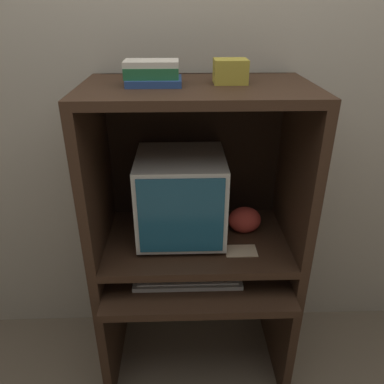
{
  "coord_description": "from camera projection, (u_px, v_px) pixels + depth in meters",
  "views": [
    {
      "loc": [
        -0.07,
        -1.19,
        1.75
      ],
      "look_at": [
        -0.02,
        0.27,
        1.02
      ],
      "focal_mm": 35.0,
      "sensor_mm": 36.0,
      "label": 1
    }
  ],
  "objects": [
    {
      "name": "crt_monitor",
      "position": [
        181.0,
        196.0,
        1.67
      ],
      "size": [
        0.38,
        0.38,
        0.39
      ],
      "color": "beige",
      "rests_on": "desk_monitor_shelf"
    },
    {
      "name": "keyboard",
      "position": [
        188.0,
        278.0,
        1.67
      ],
      "size": [
        0.48,
        0.15,
        0.03
      ],
      "color": "beige",
      "rests_on": "desk_base"
    },
    {
      "name": "storage_box",
      "position": [
        230.0,
        71.0,
        1.43
      ],
      "size": [
        0.13,
        0.11,
        0.09
      ],
      "color": "gold",
      "rests_on": "hutch_upper"
    },
    {
      "name": "mouse",
      "position": [
        257.0,
        275.0,
        1.68
      ],
      "size": [
        0.06,
        0.04,
        0.03
      ],
      "color": "#28282B",
      "rests_on": "desk_base"
    },
    {
      "name": "hutch_upper",
      "position": [
        197.0,
        144.0,
        1.56
      ],
      "size": [
        0.9,
        0.53,
        0.69
      ],
      "color": "#382316",
      "rests_on": "desk_monitor_shelf"
    },
    {
      "name": "desk_base",
      "position": [
        196.0,
        305.0,
        1.86
      ],
      "size": [
        0.9,
        0.61,
        0.64
      ],
      "color": "#382316",
      "rests_on": "ground_plane"
    },
    {
      "name": "snack_bag",
      "position": [
        245.0,
        220.0,
        1.75
      ],
      "size": [
        0.15,
        0.11,
        0.13
      ],
      "color": "#BC382D",
      "rests_on": "desk_monitor_shelf"
    },
    {
      "name": "wall_back",
      "position": [
        194.0,
        109.0,
        1.79
      ],
      "size": [
        6.0,
        0.06,
        2.6
      ],
      "color": "#B2A893",
      "rests_on": "ground_plane"
    },
    {
      "name": "desk_monitor_shelf",
      "position": [
        196.0,
        243.0,
        1.75
      ],
      "size": [
        0.9,
        0.53,
        0.14
      ],
      "color": "#382316",
      "rests_on": "desk_base"
    },
    {
      "name": "book_stack",
      "position": [
        153.0,
        73.0,
        1.4
      ],
      "size": [
        0.21,
        0.16,
        0.09
      ],
      "color": "navy",
      "rests_on": "hutch_upper"
    },
    {
      "name": "paper_card",
      "position": [
        241.0,
        251.0,
        1.64
      ],
      "size": [
        0.14,
        0.09,
        0.0
      ],
      "color": "#CCB28C",
      "rests_on": "desk_monitor_shelf"
    }
  ]
}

